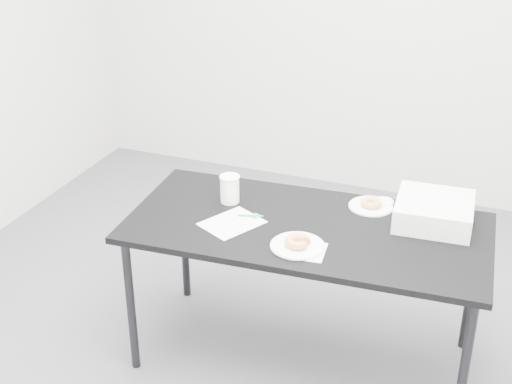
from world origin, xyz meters
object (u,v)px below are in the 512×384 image
(donut_far, at_px, (371,203))
(bakery_box, at_px, (434,211))
(plate_far, at_px, (371,206))
(scorecard, at_px, (232,223))
(coffee_cup, at_px, (230,189))
(table, at_px, (307,236))
(plate_near, at_px, (298,246))
(pen, at_px, (250,216))
(donut_near, at_px, (298,241))

(donut_far, bearing_deg, bakery_box, -8.98)
(plate_far, distance_m, bakery_box, 0.30)
(scorecard, height_order, coffee_cup, coffee_cup)
(plate_far, bearing_deg, table, -129.15)
(donut_far, bearing_deg, plate_near, -113.53)
(pen, xyz_separation_m, donut_far, (0.48, 0.29, 0.02))
(table, height_order, coffee_cup, coffee_cup)
(plate_near, distance_m, plate_far, 0.51)
(scorecard, bearing_deg, plate_far, 62.14)
(donut_near, height_order, donut_far, donut_near)
(table, bearing_deg, scorecard, -165.53)
(pen, height_order, plate_near, same)
(table, height_order, pen, pen)
(scorecard, relative_size, plate_far, 1.23)
(plate_far, xyz_separation_m, coffee_cup, (-0.63, -0.19, 0.06))
(scorecard, xyz_separation_m, donut_near, (0.34, -0.09, 0.03))
(table, bearing_deg, plate_near, -87.61)
(plate_far, bearing_deg, plate_near, -113.53)
(bakery_box, bearing_deg, pen, -165.99)
(scorecard, distance_m, plate_near, 0.35)
(scorecard, height_order, plate_far, plate_far)
(plate_near, height_order, coffee_cup, coffee_cup)
(donut_near, bearing_deg, plate_far, 66.47)
(table, distance_m, bakery_box, 0.57)
(table, distance_m, plate_near, 0.20)
(donut_near, relative_size, donut_far, 1.12)
(table, height_order, donut_far, donut_far)
(donut_near, xyz_separation_m, coffee_cup, (-0.43, 0.28, 0.04))
(table, relative_size, donut_far, 16.93)
(pen, height_order, plate_far, pen)
(donut_far, bearing_deg, scorecard, -145.13)
(bakery_box, bearing_deg, scorecard, -161.95)
(table, distance_m, donut_far, 0.36)
(scorecard, xyz_separation_m, pen, (0.06, 0.08, 0.00))
(plate_far, relative_size, coffee_cup, 1.54)
(plate_near, height_order, plate_far, plate_near)
(pen, xyz_separation_m, coffee_cup, (-0.14, 0.11, 0.06))
(pen, distance_m, plate_far, 0.56)
(table, bearing_deg, pen, -179.36)
(plate_near, bearing_deg, scorecard, 164.82)
(bakery_box, bearing_deg, donut_near, -143.18)
(plate_near, bearing_deg, donut_far, 66.47)
(pen, xyz_separation_m, bakery_box, (0.77, 0.25, 0.05))
(donut_far, distance_m, bakery_box, 0.30)
(plate_near, bearing_deg, donut_near, 0.00)
(plate_far, height_order, coffee_cup, coffee_cup)
(plate_near, height_order, donut_near, donut_near)
(plate_near, relative_size, bakery_box, 0.70)
(donut_far, xyz_separation_m, bakery_box, (0.29, -0.05, 0.03))
(plate_far, height_order, donut_far, donut_far)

